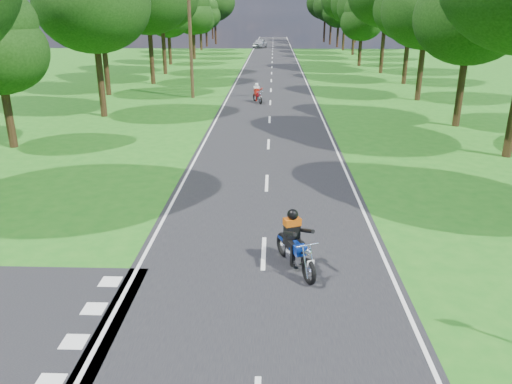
{
  "coord_description": "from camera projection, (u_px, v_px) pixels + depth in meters",
  "views": [
    {
      "loc": [
        0.22,
        -10.49,
        6.41
      ],
      "look_at": [
        -0.28,
        4.0,
        1.1
      ],
      "focal_mm": 35.0,
      "sensor_mm": 36.0,
      "label": 1
    }
  ],
  "objects": [
    {
      "name": "ground",
      "position": [
        262.0,
        292.0,
        12.05
      ],
      "size": [
        160.0,
        160.0,
        0.0
      ],
      "primitive_type": "plane",
      "color": "#1B6016",
      "rests_on": "ground"
    },
    {
      "name": "rider_near_blue",
      "position": [
        296.0,
        241.0,
        12.82
      ],
      "size": [
        1.34,
        2.02,
        1.6
      ],
      "primitive_type": null,
      "rotation": [
        0.0,
        0.0,
        0.4
      ],
      "color": "#0D2E97",
      "rests_on": "main_road"
    },
    {
      "name": "rider_far_red",
      "position": [
        257.0,
        93.0,
        36.2
      ],
      "size": [
        1.1,
        1.78,
        1.4
      ],
      "primitive_type": null,
      "rotation": [
        0.0,
        0.0,
        0.34
      ],
      "color": "#A30C14",
      "rests_on": "main_road"
    },
    {
      "name": "distant_car",
      "position": [
        260.0,
        43.0,
        88.76
      ],
      "size": [
        2.86,
        4.78,
        1.52
      ],
      "primitive_type": "imported",
      "rotation": [
        0.0,
        0.0,
        -0.25
      ],
      "color": "silver",
      "rests_on": "main_road"
    },
    {
      "name": "telegraph_pole",
      "position": [
        191.0,
        43.0,
        37.12
      ],
      "size": [
        1.2,
        0.26,
        8.0
      ],
      "color": "#382616",
      "rests_on": "ground"
    },
    {
      "name": "main_road",
      "position": [
        272.0,
        67.0,
        58.97
      ],
      "size": [
        7.0,
        140.0,
        0.02
      ],
      "primitive_type": "cube",
      "color": "black",
      "rests_on": "ground"
    },
    {
      "name": "road_markings",
      "position": [
        271.0,
        69.0,
        57.21
      ],
      "size": [
        7.4,
        140.0,
        0.01
      ],
      "color": "silver",
      "rests_on": "main_road"
    }
  ]
}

